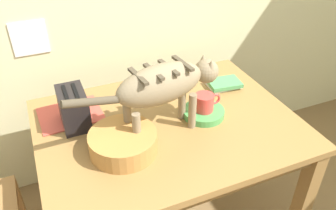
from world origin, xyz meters
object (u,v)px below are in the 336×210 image
at_px(cat, 165,85).
at_px(magazine, 70,114).
at_px(saucer_bowl, 203,112).
at_px(coffee_mug, 205,102).
at_px(dining_table, 168,137).
at_px(toaster, 73,108).
at_px(wicker_basket, 123,142).
at_px(book_stack, 224,84).

xyz_separation_m(cat, magazine, (-0.38, 0.29, -0.24)).
xyz_separation_m(saucer_bowl, coffee_mug, (0.00, -0.00, 0.06)).
height_order(cat, coffee_mug, cat).
relative_size(cat, saucer_bowl, 3.49).
distance_m(dining_table, toaster, 0.47).
height_order(dining_table, wicker_basket, wicker_basket).
distance_m(saucer_bowl, coffee_mug, 0.06).
distance_m(dining_table, book_stack, 0.46).
distance_m(saucer_bowl, toaster, 0.61).
bearing_deg(toaster, magazine, 99.53).
xyz_separation_m(cat, coffee_mug, (0.22, 0.03, -0.17)).
bearing_deg(toaster, dining_table, -22.24).
height_order(cat, toaster, cat).
xyz_separation_m(saucer_bowl, magazine, (-0.60, 0.26, -0.01)).
height_order(coffee_mug, book_stack, coffee_mug).
height_order(wicker_basket, toaster, toaster).
bearing_deg(wicker_basket, dining_table, 23.50).
distance_m(cat, coffee_mug, 0.28).
bearing_deg(toaster, coffee_mug, -16.87).
height_order(cat, magazine, cat).
bearing_deg(cat, wicker_basket, -82.38).
distance_m(book_stack, toaster, 0.81).
bearing_deg(cat, coffee_mug, 89.88).
relative_size(dining_table, magazine, 4.11).
relative_size(magazine, book_stack, 1.60).
xyz_separation_m(magazine, book_stack, (0.82, -0.06, 0.01)).
bearing_deg(dining_table, saucer_bowl, -4.24).
relative_size(cat, toaster, 3.52).
bearing_deg(book_stack, magazine, 175.74).
bearing_deg(cat, dining_table, 134.18).
bearing_deg(dining_table, toaster, 157.76).
xyz_separation_m(dining_table, wicker_basket, (-0.25, -0.11, 0.14)).
bearing_deg(dining_table, wicker_basket, -156.50).
height_order(magazine, toaster, toaster).
xyz_separation_m(coffee_mug, magazine, (-0.60, 0.26, -0.07)).
bearing_deg(wicker_basket, coffee_mug, 12.36).
xyz_separation_m(coffee_mug, book_stack, (0.23, 0.19, -0.06)).
xyz_separation_m(cat, book_stack, (0.44, 0.23, -0.22)).
xyz_separation_m(dining_table, saucer_bowl, (0.18, -0.01, 0.11)).
relative_size(saucer_bowl, toaster, 1.01).
distance_m(wicker_basket, toaster, 0.31).
bearing_deg(dining_table, cat, -127.22).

